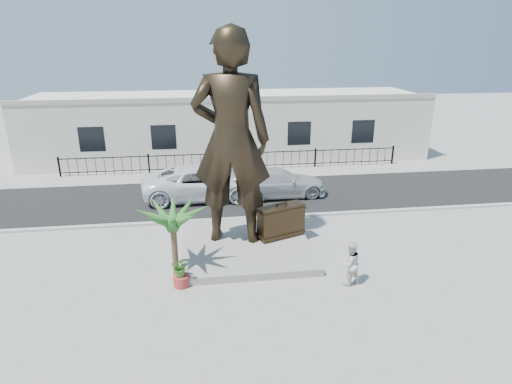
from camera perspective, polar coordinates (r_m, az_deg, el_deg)
The scene contains 16 objects.
ground at distance 16.69m, azimuth 0.93°, elevation -9.78°, with size 100.00×100.00×0.00m, color #9E9991.
street at distance 23.92m, azimuth -1.93°, elevation -0.35°, with size 40.00×7.00×0.01m, color black.
curb at distance 20.67m, azimuth -0.93°, elevation -3.52°, with size 40.00×0.25×0.12m, color #A5A399.
far_sidewalk at distance 27.69m, azimuth -2.78°, elevation 2.48°, with size 40.00×2.50×0.02m, color #9E9991.
plinth at distance 17.88m, azimuth -1.38°, elevation -7.11°, with size 5.20×5.20×0.30m, color gray.
fence at distance 28.29m, azimuth -2.94°, elevation 4.10°, with size 22.00×0.10×1.20m, color black.
building at distance 32.00m, azimuth -3.64°, elevation 8.87°, with size 28.00×7.00×4.40m, color silver.
statue at distance 16.77m, azimuth -3.35°, elevation 6.95°, with size 3.08×2.02×8.44m, color black.
suitcase at distance 18.03m, azimuth 3.36°, elevation -3.90°, with size 1.99×0.63×1.40m, color black.
tourist at distance 15.52m, azimuth 12.43°, elevation -9.27°, with size 0.79×0.62×1.63m, color silver.
car_white at distance 23.32m, azimuth -7.20°, elevation 1.26°, with size 2.91×6.31×1.75m, color white.
car_silver at distance 23.52m, azimuth 3.00°, elevation 1.26°, with size 2.14×5.27×1.53m, color #B4B7B9.
worker at distance 27.31m, azimuth -1.06°, elevation 3.94°, with size 0.99×0.57×1.53m, color orange.
palm_tree at distance 16.37m, azimuth -10.55°, elevation -10.79°, with size 1.80×1.80×3.20m, color #285C21, non-canonical shape.
planter at distance 15.58m, azimuth -9.92°, elevation -11.59°, with size 0.56×0.56×0.40m, color #A22F2A.
shrub at distance 15.31m, azimuth -10.04°, elevation -9.84°, with size 0.62×0.54×0.69m, color #366822.
Camera 1 is at (-2.21, -14.35, 8.23)m, focal length 30.00 mm.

